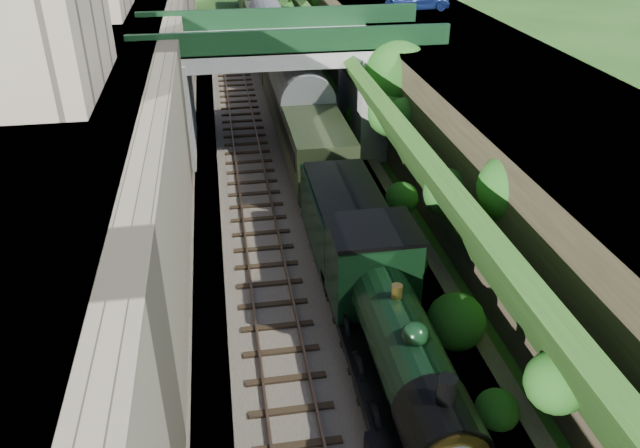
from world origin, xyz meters
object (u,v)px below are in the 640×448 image
Objects in this scene: locomotive at (395,339)px; tender at (345,226)px; road_bridge at (295,77)px; tree at (399,79)px.

tender is at bearing 90.00° from locomotive.
tree is at bearing -33.05° from road_bridge.
tree reaches higher than tender.
road_bridge is 2.67× the size of tender.
tree is 17.65m from locomotive.
locomotive is 7.37m from tender.
road_bridge is at bearing 91.16° from tender.
tender is at bearing -116.57° from tree.
tree is at bearing 74.32° from locomotive.
tree is 0.65× the size of locomotive.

